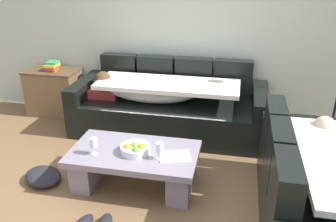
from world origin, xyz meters
TOP-DOWN VIEW (x-y plane):
  - ground_plane at (0.00, 0.00)m, footprint 14.00×14.00m
  - back_wall at (0.00, 2.15)m, footprint 9.00×0.10m
  - couch_along_wall at (-0.15, 1.62)m, footprint 2.38×0.92m
  - couch_near_window at (1.42, 0.12)m, footprint 0.92×1.83m
  - coffee_table at (-0.19, 0.39)m, footprint 1.20×0.68m
  - fruit_bowl at (-0.17, 0.36)m, footprint 0.28×0.28m
  - wine_glass_near_left at (-0.53, 0.26)m, footprint 0.07×0.07m
  - wine_glass_near_right at (0.08, 0.29)m, footprint 0.07×0.07m
  - open_magazine at (0.20, 0.36)m, footprint 0.33×0.28m
  - side_cabinet at (-1.81, 1.85)m, footprint 0.72×0.44m
  - book_stack_on_cabinet at (-1.78, 1.85)m, footprint 0.17×0.22m
  - crumpled_garment at (-1.10, 0.26)m, footprint 0.51×0.48m

SIDE VIEW (x-z plane):
  - ground_plane at x=0.00m, z-range 0.00..0.00m
  - crumpled_garment at x=-1.10m, z-range 0.00..0.12m
  - coffee_table at x=-0.19m, z-range 0.05..0.43m
  - side_cabinet at x=-1.81m, z-range 0.00..0.64m
  - couch_along_wall at x=-0.15m, z-range -0.11..0.77m
  - couch_near_window at x=1.42m, z-range -0.11..0.77m
  - open_magazine at x=0.20m, z-range 0.38..0.39m
  - fruit_bowl at x=-0.17m, z-range 0.37..0.47m
  - wine_glass_near_left at x=-0.53m, z-range 0.41..0.58m
  - wine_glass_near_right at x=0.08m, z-range 0.41..0.58m
  - book_stack_on_cabinet at x=-1.78m, z-range 0.64..0.76m
  - back_wall at x=0.00m, z-range 0.00..2.70m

